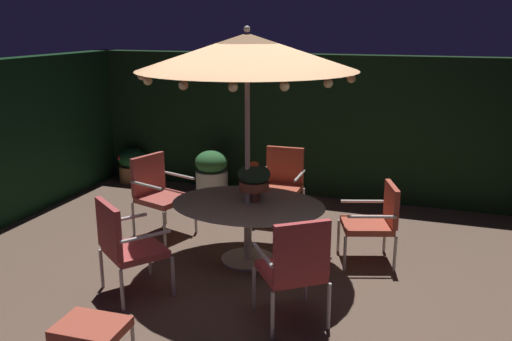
{
  "coord_description": "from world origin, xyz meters",
  "views": [
    {
      "loc": [
        1.88,
        -5.33,
        2.72
      ],
      "look_at": [
        -0.11,
        0.56,
        1.02
      ],
      "focal_mm": 38.34,
      "sensor_mm": 36.0,
      "label": 1
    }
  ],
  "objects_px": {
    "patio_chair_north": "(125,242)",
    "potted_plant_right_near": "(133,165)",
    "ottoman_footrest": "(91,329)",
    "patio_umbrella": "(247,52)",
    "patio_chair_south": "(158,189)",
    "patio_chair_northeast": "(295,264)",
    "potted_plant_back_right": "(212,173)",
    "patio_chair_east": "(376,218)",
    "patio_chair_southeast": "(282,180)",
    "patio_dining_table": "(248,213)",
    "centerpiece_planter": "(254,178)"
  },
  "relations": [
    {
      "from": "patio_chair_north",
      "to": "potted_plant_right_near",
      "type": "bearing_deg",
      "value": 120.24
    },
    {
      "from": "patio_chair_southeast",
      "to": "patio_chair_north",
      "type": "bearing_deg",
      "value": -108.11
    },
    {
      "from": "patio_dining_table",
      "to": "patio_umbrella",
      "type": "bearing_deg",
      "value": -141.53
    },
    {
      "from": "patio_chair_northeast",
      "to": "patio_chair_east",
      "type": "xyz_separation_m",
      "value": [
        0.52,
        1.65,
        -0.07
      ]
    },
    {
      "from": "centerpiece_planter",
      "to": "patio_chair_north",
      "type": "bearing_deg",
      "value": -126.33
    },
    {
      "from": "patio_umbrella",
      "to": "potted_plant_back_right",
      "type": "bearing_deg",
      "value": 122.47
    },
    {
      "from": "patio_dining_table",
      "to": "patio_chair_northeast",
      "type": "bearing_deg",
      "value": -53.65
    },
    {
      "from": "patio_umbrella",
      "to": "patio_chair_north",
      "type": "xyz_separation_m",
      "value": [
        -0.89,
        -1.18,
        -1.83
      ]
    },
    {
      "from": "patio_chair_south",
      "to": "patio_dining_table",
      "type": "bearing_deg",
      "value": -17.77
    },
    {
      "from": "centerpiece_planter",
      "to": "ottoman_footrest",
      "type": "bearing_deg",
      "value": -103.39
    },
    {
      "from": "patio_dining_table",
      "to": "patio_chair_southeast",
      "type": "height_order",
      "value": "patio_chair_southeast"
    },
    {
      "from": "patio_chair_southeast",
      "to": "potted_plant_right_near",
      "type": "xyz_separation_m",
      "value": [
        -2.99,
        0.97,
        -0.26
      ]
    },
    {
      "from": "patio_chair_south",
      "to": "patio_chair_east",
      "type": "bearing_deg",
      "value": 0.09
    },
    {
      "from": "patio_umbrella",
      "to": "potted_plant_right_near",
      "type": "distance_m",
      "value": 4.42
    },
    {
      "from": "patio_chair_south",
      "to": "patio_umbrella",
      "type": "bearing_deg",
      "value": -17.77
    },
    {
      "from": "ottoman_footrest",
      "to": "potted_plant_right_near",
      "type": "distance_m",
      "value": 5.37
    },
    {
      "from": "patio_chair_east",
      "to": "patio_chair_southeast",
      "type": "xyz_separation_m",
      "value": [
        -1.42,
        1.03,
        0.03
      ]
    },
    {
      "from": "patio_chair_northeast",
      "to": "potted_plant_back_right",
      "type": "xyz_separation_m",
      "value": [
        -2.28,
        3.39,
        -0.24
      ]
    },
    {
      "from": "patio_chair_east",
      "to": "patio_chair_south",
      "type": "xyz_separation_m",
      "value": [
        -2.81,
        -0.0,
        0.06
      ]
    },
    {
      "from": "patio_chair_east",
      "to": "patio_chair_south",
      "type": "height_order",
      "value": "patio_chair_south"
    },
    {
      "from": "ottoman_footrest",
      "to": "potted_plant_back_right",
      "type": "bearing_deg",
      "value": 100.96
    },
    {
      "from": "centerpiece_planter",
      "to": "patio_chair_south",
      "type": "height_order",
      "value": "centerpiece_planter"
    },
    {
      "from": "centerpiece_planter",
      "to": "patio_chair_northeast",
      "type": "relative_size",
      "value": 0.45
    },
    {
      "from": "patio_umbrella",
      "to": "ottoman_footrest",
      "type": "bearing_deg",
      "value": -102.89
    },
    {
      "from": "patio_umbrella",
      "to": "patio_chair_southeast",
      "type": "xyz_separation_m",
      "value": [
        -0.02,
        1.49,
        -1.84
      ]
    },
    {
      "from": "patio_umbrella",
      "to": "potted_plant_right_near",
      "type": "height_order",
      "value": "patio_umbrella"
    },
    {
      "from": "patio_umbrella",
      "to": "patio_chair_south",
      "type": "distance_m",
      "value": 2.34
    },
    {
      "from": "patio_chair_south",
      "to": "ottoman_footrest",
      "type": "height_order",
      "value": "patio_chair_south"
    },
    {
      "from": "patio_dining_table",
      "to": "ottoman_footrest",
      "type": "relative_size",
      "value": 3.15
    },
    {
      "from": "patio_umbrella",
      "to": "centerpiece_planter",
      "type": "xyz_separation_m",
      "value": [
        0.04,
        0.1,
        -1.42
      ]
    },
    {
      "from": "patio_umbrella",
      "to": "patio_chair_east",
      "type": "xyz_separation_m",
      "value": [
        1.4,
        0.46,
        -1.87
      ]
    },
    {
      "from": "patio_chair_south",
      "to": "ottoman_footrest",
      "type": "xyz_separation_m",
      "value": [
        0.88,
        -2.76,
        -0.28
      ]
    },
    {
      "from": "potted_plant_right_near",
      "to": "patio_chair_southeast",
      "type": "bearing_deg",
      "value": -17.95
    },
    {
      "from": "ottoman_footrest",
      "to": "potted_plant_right_near",
      "type": "height_order",
      "value": "potted_plant_right_near"
    },
    {
      "from": "patio_chair_northeast",
      "to": "patio_dining_table",
      "type": "bearing_deg",
      "value": 126.35
    },
    {
      "from": "patio_chair_east",
      "to": "patio_chair_southeast",
      "type": "distance_m",
      "value": 1.76
    },
    {
      "from": "potted_plant_back_right",
      "to": "patio_dining_table",
      "type": "bearing_deg",
      "value": -57.53
    },
    {
      "from": "potted_plant_back_right",
      "to": "patio_chair_northeast",
      "type": "bearing_deg",
      "value": -56.12
    },
    {
      "from": "patio_chair_north",
      "to": "potted_plant_back_right",
      "type": "distance_m",
      "value": 3.42
    },
    {
      "from": "patio_dining_table",
      "to": "patio_chair_southeast",
      "type": "distance_m",
      "value": 1.49
    },
    {
      "from": "patio_chair_south",
      "to": "potted_plant_back_right",
      "type": "distance_m",
      "value": 1.76
    },
    {
      "from": "patio_chair_north",
      "to": "potted_plant_right_near",
      "type": "relative_size",
      "value": 1.72
    },
    {
      "from": "patio_chair_southeast",
      "to": "ottoman_footrest",
      "type": "height_order",
      "value": "patio_chair_southeast"
    },
    {
      "from": "patio_chair_southeast",
      "to": "ottoman_footrest",
      "type": "relative_size",
      "value": 1.78
    },
    {
      "from": "patio_dining_table",
      "to": "centerpiece_planter",
      "type": "height_order",
      "value": "centerpiece_planter"
    },
    {
      "from": "patio_chair_southeast",
      "to": "potted_plant_back_right",
      "type": "distance_m",
      "value": 1.56
    },
    {
      "from": "potted_plant_right_near",
      "to": "patio_umbrella",
      "type": "bearing_deg",
      "value": -39.16
    },
    {
      "from": "patio_chair_south",
      "to": "patio_chair_north",
      "type": "bearing_deg",
      "value": -72.41
    },
    {
      "from": "centerpiece_planter",
      "to": "patio_chair_east",
      "type": "distance_m",
      "value": 1.48
    },
    {
      "from": "patio_dining_table",
      "to": "centerpiece_planter",
      "type": "bearing_deg",
      "value": 65.29
    }
  ]
}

